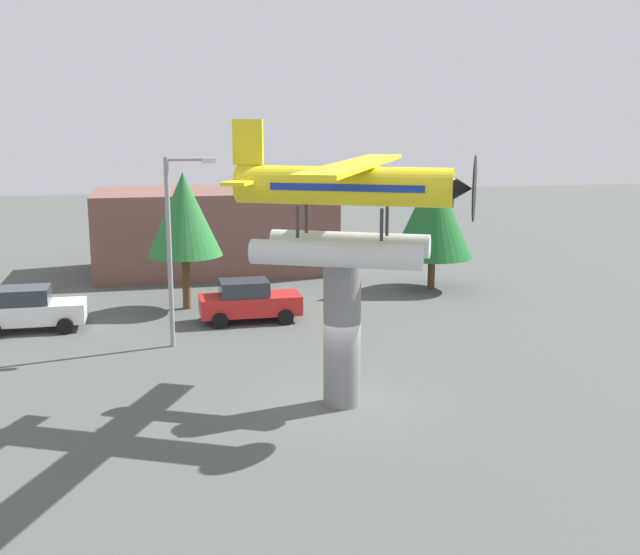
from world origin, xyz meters
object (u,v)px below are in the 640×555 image
at_px(display_pedestal, 342,334).
at_px(storefront_building, 214,230).
at_px(car_near_white, 29,309).
at_px(streetlight_primary, 175,237).
at_px(tree_center_back, 433,213).
at_px(car_mid_red, 249,301).
at_px(floatplane_monument, 347,203).
at_px(tree_east, 184,215).

bearing_deg(display_pedestal, storefront_building, 94.89).
height_order(car_near_white, streetlight_primary, streetlight_primary).
distance_m(display_pedestal, tree_center_back, 16.97).
xyz_separation_m(car_near_white, tree_center_back, (18.52, 3.97, 2.94)).
bearing_deg(storefront_building, display_pedestal, -85.11).
xyz_separation_m(car_mid_red, storefront_building, (-0.43, 11.73, 1.37)).
height_order(floatplane_monument, storefront_building, floatplane_monument).
height_order(display_pedestal, storefront_building, storefront_building).
distance_m(car_near_white, tree_center_back, 19.17).
bearing_deg(car_mid_red, display_pedestal, -81.93).
xyz_separation_m(streetlight_primary, tree_east, (0.61, 5.88, 0.10)).
bearing_deg(car_near_white, floatplane_monument, -46.24).
bearing_deg(streetlight_primary, floatplane_monument, -57.65).
height_order(car_near_white, tree_east, tree_east).
bearing_deg(car_near_white, tree_east, 20.41).
relative_size(display_pedestal, tree_east, 0.71).
bearing_deg(tree_east, car_mid_red, -49.46).
bearing_deg(car_near_white, streetlight_primary, -31.55).
bearing_deg(tree_center_back, streetlight_primary, -149.64).
bearing_deg(tree_center_back, car_mid_red, -155.48).
bearing_deg(tree_center_back, tree_east, -172.49).
bearing_deg(tree_east, car_near_white, -159.59).
height_order(car_near_white, storefront_building, storefront_building).
xyz_separation_m(car_near_white, streetlight_primary, (5.74, -3.52, 3.25)).
distance_m(car_mid_red, tree_center_back, 11.11).
distance_m(car_near_white, storefront_building, 14.08).
relative_size(car_near_white, tree_center_back, 0.69).
xyz_separation_m(display_pedestal, tree_east, (-3.89, 13.11, 2.06)).
xyz_separation_m(floatplane_monument, tree_center_back, (8.17, 14.77, -2.19)).
relative_size(storefront_building, tree_east, 2.11).
bearing_deg(display_pedestal, car_near_white, 133.58).
distance_m(floatplane_monument, tree_center_back, 17.02).
height_order(floatplane_monument, tree_center_back, floatplane_monument).
bearing_deg(floatplane_monument, tree_east, 132.81).
relative_size(car_near_white, storefront_building, 0.33).
relative_size(floatplane_monument, streetlight_primary, 1.40).
relative_size(floatplane_monument, tree_center_back, 1.63).
xyz_separation_m(car_near_white, storefront_building, (8.35, 11.25, 1.37)).
distance_m(streetlight_primary, tree_center_back, 14.82).
xyz_separation_m(display_pedestal, storefront_building, (-1.88, 22.00, 0.08)).
bearing_deg(car_mid_red, tree_center_back, 24.52).
bearing_deg(floatplane_monument, display_pedestal, 180.00).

